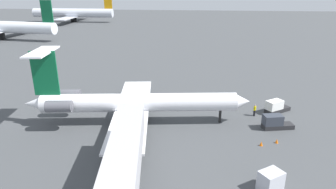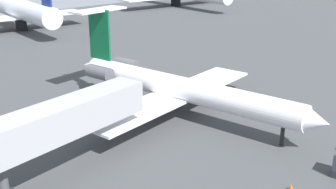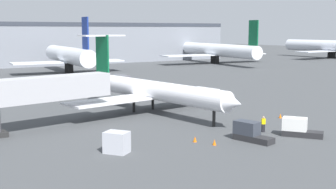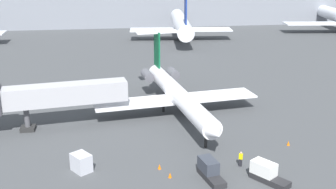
% 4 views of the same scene
% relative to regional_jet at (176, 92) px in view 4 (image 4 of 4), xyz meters
% --- Properties ---
extents(ground_plane, '(400.00, 400.00, 0.10)m').
position_rel_regional_jet_xyz_m(ground_plane, '(-2.42, 0.12, -3.15)').
color(ground_plane, '#424447').
extents(regional_jet, '(23.53, 29.91, 9.98)m').
position_rel_regional_jet_xyz_m(regional_jet, '(0.00, 0.00, 0.00)').
color(regional_jet, white).
rests_on(regional_jet, ground_plane).
extents(jet_bridge, '(18.26, 5.43, 6.05)m').
position_rel_regional_jet_xyz_m(jet_bridge, '(-17.06, -3.21, 1.27)').
color(jet_bridge, '#ADADB2').
rests_on(jet_bridge, ground_plane).
extents(ground_crew_marshaller, '(0.47, 0.40, 1.69)m').
position_rel_regional_jet_xyz_m(ground_crew_marshaller, '(4.18, -16.97, -2.25)').
color(ground_crew_marshaller, black).
rests_on(ground_crew_marshaller, ground_plane).
extents(baggage_tug_lead, '(3.43, 4.08, 1.90)m').
position_rel_regional_jet_xyz_m(baggage_tug_lead, '(5.77, -20.26, -2.27)').
color(baggage_tug_lead, '#262628').
rests_on(baggage_tug_lead, ground_plane).
extents(baggage_tug_trailing, '(2.21, 4.21, 1.90)m').
position_rel_regional_jet_xyz_m(baggage_tug_trailing, '(0.35, -18.91, -2.27)').
color(baggage_tug_trailing, '#262628').
rests_on(baggage_tug_trailing, ground_plane).
extents(cargo_container_uld, '(2.42, 2.55, 1.90)m').
position_rel_regional_jet_xyz_m(cargo_container_uld, '(-12.45, -15.61, -2.15)').
color(cargo_container_uld, silver).
rests_on(cargo_container_uld, ground_plane).
extents(traffic_cone_near, '(0.36, 0.36, 0.55)m').
position_rel_regional_jet_xyz_m(traffic_cone_near, '(-4.40, -16.35, -2.83)').
color(traffic_cone_near, orange).
rests_on(traffic_cone_near, ground_plane).
extents(traffic_cone_mid, '(0.36, 0.36, 0.55)m').
position_rel_regional_jet_xyz_m(traffic_cone_mid, '(-3.58, -18.30, -2.83)').
color(traffic_cone_mid, orange).
rests_on(traffic_cone_mid, ground_plane).
extents(traffic_cone_far, '(0.36, 0.36, 0.55)m').
position_rel_regional_jet_xyz_m(traffic_cone_far, '(11.39, -12.75, -2.83)').
color(traffic_cone_far, orange).
rests_on(traffic_cone_far, ground_plane).
extents(terminal_building, '(160.51, 20.50, 12.90)m').
position_rel_regional_jet_xyz_m(terminal_building, '(-2.42, 87.98, 3.36)').
color(terminal_building, gray).
rests_on(terminal_building, ground_plane).
extents(parked_airliner_centre, '(27.78, 32.77, 13.46)m').
position_rel_regional_jet_xyz_m(parked_airliner_centre, '(10.36, 55.38, 1.22)').
color(parked_airliner_centre, silver).
rests_on(parked_airliner_centre, ground_plane).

